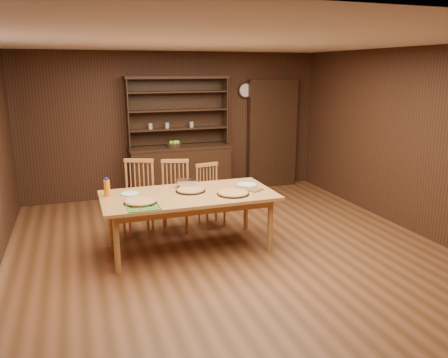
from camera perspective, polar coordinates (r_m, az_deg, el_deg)
name	(u,v)px	position (r m, az deg, el deg)	size (l,w,h in m)	color
floor	(231,253)	(5.67, 0.98, -9.69)	(6.00, 6.00, 0.00)	brown
room_shell	(232,131)	(5.23, 1.06, 6.32)	(6.00, 6.00, 6.00)	white
china_hutch	(180,165)	(8.01, -5.78, 1.88)	(1.84, 0.52, 2.17)	black
doorway	(272,134)	(8.68, 6.27, 5.88)	(1.00, 0.18, 2.10)	black
wall_clock	(245,90)	(8.43, 2.81, 11.51)	(0.30, 0.05, 0.30)	black
dining_table	(189,199)	(5.59, -4.63, -2.61)	(2.18, 1.09, 0.75)	#C48344
chair_left	(139,195)	(6.26, -11.08, -2.08)	(0.56, 0.55, 1.07)	#C28042
chair_center	(175,193)	(6.38, -6.38, -1.84)	(0.51, 0.50, 1.02)	#C28042
chair_right	(210,193)	(6.55, -1.89, -1.81)	(0.43, 0.42, 0.93)	#C28042
pizza_left	(140,202)	(5.27, -10.88, -2.92)	(0.39, 0.39, 0.04)	black
pizza_right	(233,193)	(5.53, 1.20, -1.85)	(0.41, 0.41, 0.04)	black
pizza_center	(191,190)	(5.68, -4.40, -1.45)	(0.39, 0.39, 0.04)	black
cooling_rack	(143,206)	(5.12, -10.54, -3.50)	(0.36, 0.36, 0.02)	#0B9B32
plate_left	(130,194)	(5.66, -12.16, -1.88)	(0.25, 0.25, 0.02)	white
plate_right	(247,185)	(5.96, 2.99, -0.75)	(0.28, 0.28, 0.02)	white
foil_dish	(186,183)	(5.88, -4.94, -0.56)	(0.25, 0.18, 0.10)	silver
juice_bottle	(107,188)	(5.63, -15.04, -1.10)	(0.08, 0.08, 0.23)	orange
pot_holder_a	(253,189)	(5.74, 3.85, -1.37)	(0.20, 0.20, 0.02)	red
pot_holder_b	(241,189)	(5.77, 2.27, -1.27)	(0.20, 0.20, 0.02)	red
fruit_bowl	(174,145)	(7.85, -6.51, 4.49)	(0.29, 0.29, 0.12)	black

